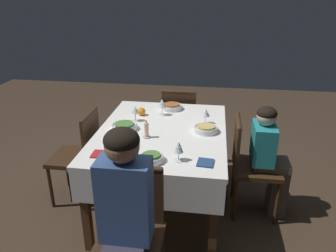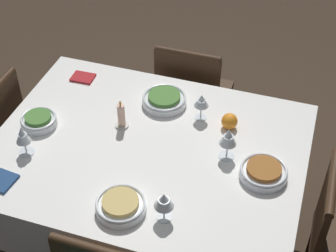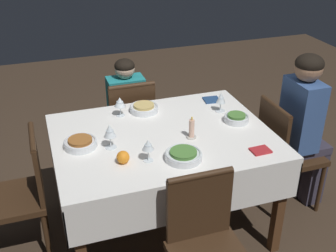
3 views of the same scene
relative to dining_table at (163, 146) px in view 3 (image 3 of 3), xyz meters
name	(u,v)px [view 3 (image 3 of 3)]	position (x,y,z in m)	size (l,w,h in m)	color
ground_plane	(163,225)	(0.00, 0.00, -0.67)	(8.00, 8.00, 0.00)	#3D2D21
dining_table	(163,146)	(0.00, 0.00, 0.00)	(1.42, 1.08, 0.76)	white
chair_east	(284,150)	(0.93, -0.05, -0.18)	(0.41, 0.40, 0.88)	#382314
chair_north	(130,121)	(-0.04, 0.76, -0.18)	(0.40, 0.41, 0.88)	#382314
chair_south	(207,244)	(0.00, -0.76, -0.18)	(0.40, 0.41, 0.88)	#382314
chair_west	(21,191)	(-0.93, 0.05, -0.18)	(0.41, 0.40, 0.88)	#382314
person_adult_denim	(305,123)	(1.07, -0.05, 0.01)	(0.34, 0.30, 1.22)	#383342
person_child_teal	(125,107)	(-0.04, 0.92, -0.12)	(0.30, 0.33, 1.00)	#4C4233
bowl_east	(236,118)	(0.54, 0.01, 0.12)	(0.17, 0.17, 0.06)	silver
wine_glass_east	(221,98)	(0.50, 0.20, 0.19)	(0.07, 0.07, 0.15)	white
bowl_north	(144,108)	(-0.02, 0.37, 0.12)	(0.21, 0.21, 0.06)	silver
wine_glass_north	(120,103)	(-0.20, 0.36, 0.19)	(0.08, 0.08, 0.14)	white
bowl_south	(183,155)	(0.02, -0.32, 0.12)	(0.22, 0.22, 0.06)	silver
wine_glass_south	(148,146)	(-0.18, -0.27, 0.19)	(0.07, 0.07, 0.14)	white
bowl_west	(80,143)	(-0.53, 0.02, 0.12)	(0.21, 0.21, 0.06)	silver
wine_glass_west	(110,132)	(-0.35, -0.05, 0.20)	(0.08, 0.08, 0.16)	white
candle_centerpiece	(192,130)	(0.16, -0.10, 0.15)	(0.06, 0.06, 0.15)	beige
orange_fruit	(123,157)	(-0.32, -0.25, 0.13)	(0.08, 0.08, 0.08)	orange
napkin_red_folded	(212,100)	(0.52, 0.39, 0.10)	(0.13, 0.12, 0.01)	navy
napkin_spare_side	(260,150)	(0.50, -0.39, 0.10)	(0.12, 0.09, 0.01)	#AD2328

